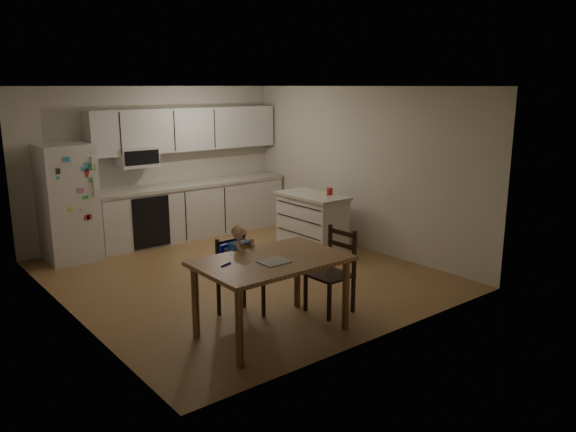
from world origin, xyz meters
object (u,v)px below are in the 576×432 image
(red_cup, at_px, (330,191))
(chair_side, at_px, (336,265))
(refrigerator, at_px, (68,203))
(dining_table, at_px, (272,269))
(chair_booster, at_px, (238,261))
(kitchen_island, at_px, (312,221))

(red_cup, height_order, chair_side, red_cup)
(refrigerator, relative_size, dining_table, 1.13)
(red_cup, bearing_deg, chair_booster, -153.26)
(kitchen_island, height_order, chair_booster, chair_booster)
(refrigerator, xyz_separation_m, chair_booster, (0.76, -3.28, -0.22))
(refrigerator, relative_size, chair_booster, 1.63)
(refrigerator, relative_size, kitchen_island, 1.45)
(red_cup, distance_m, chair_side, 2.48)
(kitchen_island, bearing_deg, chair_side, -124.95)
(kitchen_island, relative_size, dining_table, 0.78)
(chair_side, bearing_deg, chair_booster, -122.59)
(red_cup, bearing_deg, refrigerator, 149.03)
(kitchen_island, distance_m, red_cup, 0.55)
(red_cup, xyz_separation_m, dining_table, (-2.55, -1.90, -0.22))
(refrigerator, bearing_deg, kitchen_island, -29.54)
(dining_table, distance_m, chair_booster, 0.62)
(dining_table, relative_size, chair_booster, 1.45)
(kitchen_island, distance_m, dining_table, 3.19)
(red_cup, relative_size, chair_booster, 0.11)
(chair_booster, bearing_deg, kitchen_island, 28.74)
(kitchen_island, relative_size, chair_booster, 1.13)
(kitchen_island, height_order, dining_table, kitchen_island)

